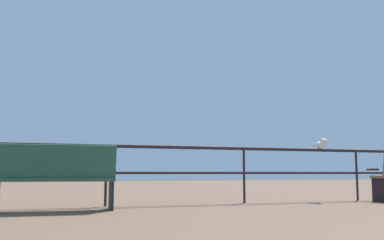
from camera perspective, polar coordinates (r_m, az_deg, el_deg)
The scene contains 3 objects.
pier_railing at distance 8.30m, azimuth 6.63°, elevation -5.24°, with size 25.22×0.05×1.01m.
bench_near_left at distance 6.69m, azimuth -16.94°, elevation -6.67°, with size 1.69×0.72×0.94m.
seagull_on_rail at distance 9.15m, azimuth 16.10°, elevation -3.01°, with size 0.17×0.43×0.20m.
Camera 1 is at (-3.64, 0.24, 0.54)m, focal length 41.81 mm.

